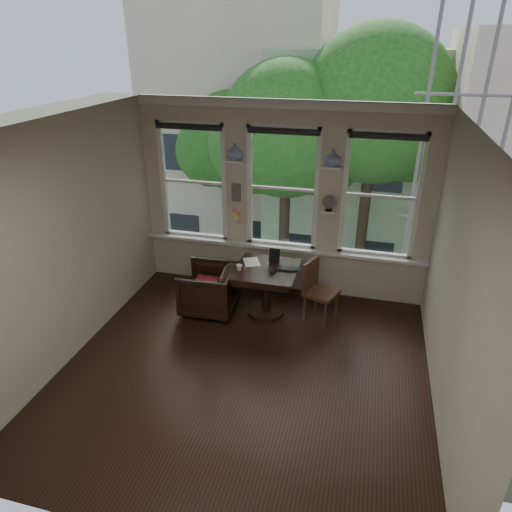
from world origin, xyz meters
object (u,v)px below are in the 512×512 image
(side_chair_right, at_px, (321,292))
(mug, at_px, (239,267))
(table, at_px, (266,291))
(laptop, at_px, (289,270))
(armchair_left, at_px, (208,289))

(side_chair_right, distance_m, mug, 1.24)
(table, relative_size, side_chair_right, 0.98)
(laptop, height_order, mug, mug)
(table, bearing_deg, armchair_left, -169.91)
(mug, bearing_deg, table, 21.05)
(table, height_order, mug, mug)
(table, relative_size, armchair_left, 1.13)
(table, height_order, laptop, laptop)
(armchair_left, xyz_separation_m, side_chair_right, (1.67, 0.17, 0.10))
(armchair_left, bearing_deg, mug, 88.68)
(armchair_left, xyz_separation_m, mug, (0.49, 0.01, 0.43))
(table, bearing_deg, side_chair_right, 1.19)
(laptop, bearing_deg, mug, -169.76)
(table, xyz_separation_m, side_chair_right, (0.81, 0.02, 0.09))
(mug, bearing_deg, side_chair_right, 7.66)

